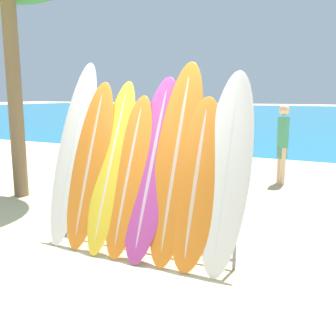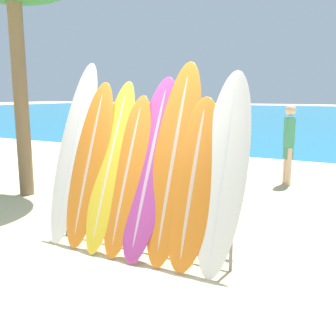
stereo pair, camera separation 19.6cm
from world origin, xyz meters
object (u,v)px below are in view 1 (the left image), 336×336
at_px(surfboard_slot_7, 227,171).
at_px(person_mid_beach, 150,137).
at_px(surfboard_slot_4, 152,166).
at_px(person_near_water, 283,141).
at_px(surfboard_rack, 141,214).
at_px(surfboard_slot_3, 129,175).
at_px(surfboard_slot_0, 74,151).
at_px(surfboard_slot_6, 197,182).
at_px(surfboard_slot_1, 90,163).
at_px(surfboard_slot_5, 176,161).
at_px(person_far_left, 176,149).
at_px(surfboard_slot_2, 112,165).

bearing_deg(surfboard_slot_7, person_mid_beach, 126.85).
distance_m(surfboard_slot_4, person_near_water, 4.88).
bearing_deg(surfboard_slot_4, surfboard_rack, -157.90).
bearing_deg(person_mid_beach, surfboard_slot_3, -25.98).
height_order(surfboard_slot_0, surfboard_slot_7, surfboard_slot_0).
relative_size(surfboard_slot_0, surfboard_slot_6, 1.23).
distance_m(surfboard_slot_1, surfboard_slot_5, 1.29).
bearing_deg(person_mid_beach, surfboard_slot_4, -23.05).
relative_size(surfboard_slot_1, person_far_left, 1.25).
bearing_deg(surfboard_rack, surfboard_slot_5, 8.96).
xyz_separation_m(surfboard_slot_1, surfboard_slot_3, (0.64, -0.03, -0.09)).
xyz_separation_m(surfboard_slot_0, person_mid_beach, (-1.62, 5.15, -0.37)).
relative_size(surfboard_slot_2, surfboard_slot_6, 1.10).
height_order(surfboard_rack, surfboard_slot_6, surfboard_slot_6).
distance_m(surfboard_slot_0, surfboard_slot_7, 2.27).
relative_size(surfboard_rack, surfboard_slot_0, 1.03).
bearing_deg(surfboard_slot_5, surfboard_slot_7, -2.64).
height_order(surfboard_slot_0, surfboard_slot_2, surfboard_slot_0).
relative_size(surfboard_slot_4, person_far_left, 1.28).
xyz_separation_m(surfboard_slot_0, surfboard_slot_6, (1.92, -0.10, -0.24)).
distance_m(surfboard_rack, surfboard_slot_3, 0.53).
bearing_deg(surfboard_slot_6, person_far_left, 119.48).
bearing_deg(surfboard_rack, surfboard_slot_3, -178.54).
height_order(surfboard_rack, surfboard_slot_5, surfboard_slot_5).
bearing_deg(surfboard_slot_0, surfboard_slot_2, -4.26).
bearing_deg(person_near_water, surfboard_slot_6, 146.64).
relative_size(surfboard_slot_1, person_near_water, 1.23).
distance_m(surfboard_slot_1, surfboard_slot_4, 0.95).
distance_m(surfboard_slot_7, person_far_left, 3.33).
xyz_separation_m(surfboard_slot_2, person_near_water, (1.35, 4.84, -0.13)).
height_order(surfboard_slot_6, person_far_left, surfboard_slot_6).
distance_m(surfboard_slot_2, surfboard_slot_6, 1.25).
relative_size(surfboard_slot_3, surfboard_slot_7, 0.87).
xyz_separation_m(surfboard_slot_4, surfboard_slot_6, (0.64, -0.07, -0.13)).
height_order(surfboard_slot_0, person_near_water, surfboard_slot_0).
distance_m(surfboard_rack, surfboard_slot_0, 1.36).
xyz_separation_m(surfboard_slot_0, surfboard_slot_7, (2.27, -0.04, -0.08)).
xyz_separation_m(surfboard_slot_6, surfboard_slot_7, (0.35, 0.06, 0.15)).
xyz_separation_m(surfboard_slot_0, surfboard_slot_2, (0.67, -0.05, -0.13)).
bearing_deg(surfboard_slot_2, surfboard_slot_1, -177.81).
height_order(surfboard_slot_3, surfboard_slot_4, surfboard_slot_4).
bearing_deg(person_near_water, surfboard_slot_0, 124.95).
bearing_deg(surfboard_slot_3, surfboard_slot_1, 177.41).
distance_m(surfboard_slot_4, person_mid_beach, 5.94).
relative_size(surfboard_slot_1, surfboard_slot_7, 0.95).
distance_m(surfboard_slot_1, person_mid_beach, 5.57).
bearing_deg(surfboard_slot_3, person_near_water, 77.82).
bearing_deg(surfboard_slot_5, surfboard_slot_3, -172.94).
distance_m(surfboard_slot_7, person_near_water, 4.84).
distance_m(surfboard_slot_1, person_far_left, 2.74).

